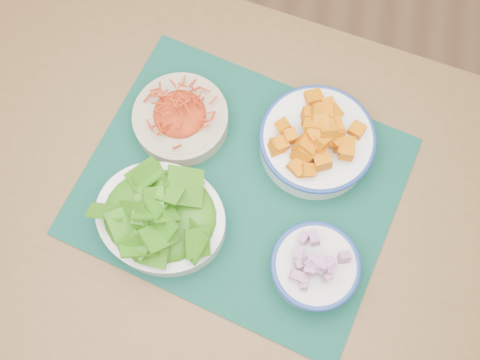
# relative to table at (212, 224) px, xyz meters

# --- Properties ---
(ground) EXTENTS (4.00, 4.00, 0.00)m
(ground) POSITION_rel_table_xyz_m (-0.11, 0.15, -0.66)
(ground) COLOR #9C6D4B
(ground) RESTS_ON ground
(table) EXTENTS (1.49, 1.14, 0.75)m
(table) POSITION_rel_table_xyz_m (0.00, 0.00, 0.00)
(table) COLOR brown
(table) RESTS_ON ground
(placemat) EXTENTS (0.64, 0.57, 0.00)m
(placemat) POSITION_rel_table_xyz_m (0.05, 0.06, 0.09)
(placemat) COLOR #082E26
(placemat) RESTS_ON table
(carrot_bowl) EXTENTS (0.19, 0.19, 0.07)m
(carrot_bowl) POSITION_rel_table_xyz_m (-0.08, 0.16, 0.12)
(carrot_bowl) COLOR #BCAB8C
(carrot_bowl) RESTS_ON placemat
(squash_bowl) EXTENTS (0.22, 0.22, 0.10)m
(squash_bowl) POSITION_rel_table_xyz_m (0.17, 0.16, 0.14)
(squash_bowl) COLOR white
(squash_bowl) RESTS_ON placemat
(lettuce_bowl) EXTENTS (0.26, 0.23, 0.11)m
(lettuce_bowl) POSITION_rel_table_xyz_m (-0.08, -0.03, 0.14)
(lettuce_bowl) COLOR white
(lettuce_bowl) RESTS_ON placemat
(onion_bowl) EXTENTS (0.18, 0.18, 0.08)m
(onion_bowl) POSITION_rel_table_xyz_m (0.19, -0.07, 0.13)
(onion_bowl) COLOR silver
(onion_bowl) RESTS_ON placemat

